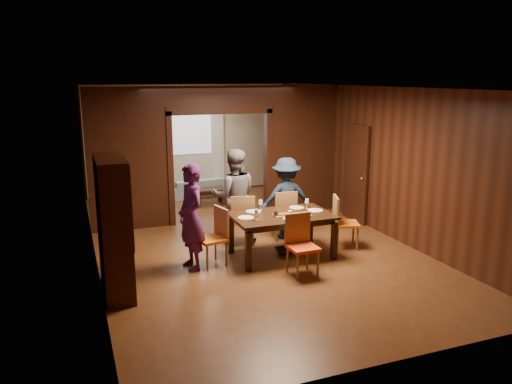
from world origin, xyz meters
name	(u,v)px	position (x,y,z in m)	size (l,w,h in m)	color
floor	(246,241)	(0.00, 0.00, 0.00)	(9.00, 9.00, 0.00)	#542D17
ceiling	(245,87)	(0.00, 0.00, 2.90)	(5.50, 9.00, 0.02)	silver
room_walls	(217,150)	(0.00, 1.89, 1.51)	(5.52, 9.01, 2.90)	black
person_purple	(191,217)	(-1.28, -0.99, 0.87)	(0.64, 0.42, 1.75)	#4E1D55
person_grey	(234,196)	(-0.21, 0.04, 0.89)	(0.87, 0.68, 1.79)	#5C5A62
person_navy	(286,198)	(0.82, -0.05, 0.79)	(1.02, 0.59, 1.58)	#162337
sofa	(197,187)	(0.02, 3.85, 0.25)	(1.70, 0.66, 0.50)	#8CA4B7
serving_bowl	(285,210)	(0.43, -0.90, 0.80)	(0.36, 0.36, 0.09)	black
dining_table	(282,235)	(0.32, -0.99, 0.38)	(1.73, 1.08, 0.76)	black
coffee_table	(209,196)	(0.10, 2.96, 0.20)	(0.80, 0.50, 0.40)	black
chair_left	(211,237)	(-0.95, -0.97, 0.48)	(0.44, 0.44, 0.97)	orange
chair_right	(346,222)	(1.61, -0.99, 0.48)	(0.44, 0.44, 0.97)	orange
chair_far_l	(242,219)	(-0.11, -0.13, 0.48)	(0.44, 0.44, 0.97)	#C25F12
chair_far_r	(283,214)	(0.74, -0.08, 0.48)	(0.44, 0.44, 0.97)	orange
chair_near	(303,246)	(0.30, -1.88, 0.48)	(0.44, 0.44, 0.97)	#EE4316
hutch	(114,226)	(-2.53, -1.50, 1.00)	(0.40, 1.20, 2.00)	black
door_right	(356,173)	(2.70, 0.50, 1.05)	(0.06, 0.90, 2.10)	black
window_far	(189,130)	(0.00, 4.44, 1.70)	(1.20, 0.03, 1.30)	silver
curtain_left	(162,148)	(-0.75, 4.40, 1.25)	(0.35, 0.06, 2.40)	white
curtain_right	(217,145)	(0.75, 4.40, 1.25)	(0.35, 0.06, 2.40)	white
plate_left	(246,218)	(-0.34, -0.98, 0.77)	(0.27, 0.27, 0.01)	white
plate_far_l	(253,211)	(-0.08, -0.66, 0.77)	(0.27, 0.27, 0.01)	white
plate_far_r	(297,208)	(0.75, -0.69, 0.77)	(0.27, 0.27, 0.01)	silver
plate_right	(315,210)	(0.97, -0.98, 0.77)	(0.27, 0.27, 0.01)	white
plate_near	(291,219)	(0.35, -1.30, 0.77)	(0.27, 0.27, 0.01)	silver
platter_a	(283,215)	(0.30, -1.06, 0.78)	(0.30, 0.20, 0.04)	gray
platter_b	(302,215)	(0.60, -1.20, 0.78)	(0.30, 0.20, 0.04)	gray
wineglass_left	(257,215)	(-0.21, -1.15, 0.85)	(0.08, 0.08, 0.18)	white
wineglass_far	(261,205)	(0.09, -0.58, 0.85)	(0.08, 0.08, 0.18)	silver
wineglass_right	(307,204)	(0.90, -0.78, 0.85)	(0.08, 0.08, 0.18)	white
tumbler	(290,215)	(0.33, -1.30, 0.83)	(0.07, 0.07, 0.14)	silver
condiment_jar	(276,213)	(0.18, -1.07, 0.82)	(0.08, 0.08, 0.11)	#4A2211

